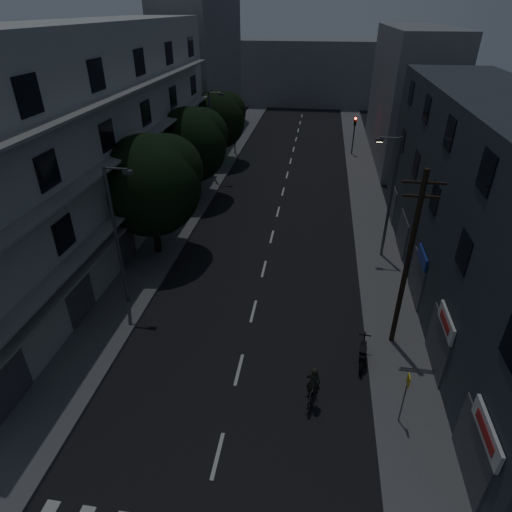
% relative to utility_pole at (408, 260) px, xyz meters
% --- Properties ---
extents(ground, '(160.00, 160.00, 0.00)m').
position_rel_utility_pole_xyz_m(ground, '(-7.30, 15.50, -4.87)').
color(ground, black).
rests_on(ground, ground).
extents(sidewalk_left, '(3.00, 90.00, 0.15)m').
position_rel_utility_pole_xyz_m(sidewalk_left, '(-14.80, 15.50, -4.79)').
color(sidewalk_left, '#565659').
rests_on(sidewalk_left, ground).
extents(sidewalk_right, '(3.00, 90.00, 0.15)m').
position_rel_utility_pole_xyz_m(sidewalk_right, '(0.20, 15.50, -4.79)').
color(sidewalk_right, '#565659').
rests_on(sidewalk_right, ground).
extents(lane_markings, '(0.15, 60.50, 0.01)m').
position_rel_utility_pole_xyz_m(lane_markings, '(-7.30, 21.75, -4.86)').
color(lane_markings, beige).
rests_on(lane_markings, ground).
extents(building_left, '(7.00, 36.00, 14.00)m').
position_rel_utility_pole_xyz_m(building_left, '(-19.28, 8.50, 2.13)').
color(building_left, '#AEAEA9').
rests_on(building_left, ground).
extents(building_right, '(6.19, 28.00, 11.00)m').
position_rel_utility_pole_xyz_m(building_right, '(4.69, 4.50, 0.63)').
color(building_right, '#2A3139').
rests_on(building_right, ground).
extents(building_far_left, '(6.00, 20.00, 16.00)m').
position_rel_utility_pole_xyz_m(building_far_left, '(-19.30, 38.50, 3.13)').
color(building_far_left, slate).
rests_on(building_far_left, ground).
extents(building_far_right, '(6.00, 20.00, 13.00)m').
position_rel_utility_pole_xyz_m(building_far_right, '(4.70, 32.50, 1.63)').
color(building_far_right, slate).
rests_on(building_far_right, ground).
extents(building_far_end, '(24.00, 8.00, 10.00)m').
position_rel_utility_pole_xyz_m(building_far_end, '(-7.30, 60.50, 0.13)').
color(building_far_end, slate).
rests_on(building_far_end, ground).
extents(tree_near, '(6.49, 6.49, 8.01)m').
position_rel_utility_pole_xyz_m(tree_near, '(-14.70, 7.06, 0.29)').
color(tree_near, black).
rests_on(tree_near, sidewalk_left).
extents(tree_mid, '(6.21, 6.21, 7.64)m').
position_rel_utility_pole_xyz_m(tree_mid, '(-14.97, 16.88, 0.06)').
color(tree_mid, black).
rests_on(tree_mid, sidewalk_left).
extents(tree_far, '(5.88, 5.88, 7.27)m').
position_rel_utility_pole_xyz_m(tree_far, '(-14.97, 26.94, -0.16)').
color(tree_far, black).
rests_on(tree_far, sidewalk_left).
extents(traffic_signal_far_right, '(0.28, 0.37, 4.10)m').
position_rel_utility_pole_xyz_m(traffic_signal_far_right, '(-0.60, 31.60, -1.77)').
color(traffic_signal_far_right, black).
rests_on(traffic_signal_far_right, sidewalk_right).
extents(traffic_signal_far_left, '(0.28, 0.37, 4.10)m').
position_rel_utility_pole_xyz_m(traffic_signal_far_left, '(-13.80, 29.99, -1.77)').
color(traffic_signal_far_left, black).
rests_on(traffic_signal_far_left, sidewalk_left).
extents(street_lamp_left_near, '(1.51, 0.25, 8.00)m').
position_rel_utility_pole_xyz_m(street_lamp_left_near, '(-14.39, 1.20, -0.27)').
color(street_lamp_left_near, '#575C5F').
rests_on(street_lamp_left_near, sidewalk_left).
extents(street_lamp_right, '(1.51, 0.25, 8.00)m').
position_rel_utility_pole_xyz_m(street_lamp_right, '(0.26, 8.76, -0.27)').
color(street_lamp_right, '#54575B').
rests_on(street_lamp_right, sidewalk_right).
extents(street_lamp_left_far, '(1.51, 0.25, 8.00)m').
position_rel_utility_pole_xyz_m(street_lamp_left_far, '(-14.36, 21.94, -0.27)').
color(street_lamp_left_far, '#52555A').
rests_on(street_lamp_left_far, sidewalk_left).
extents(utility_pole, '(1.80, 0.24, 9.00)m').
position_rel_utility_pole_xyz_m(utility_pole, '(0.00, 0.00, 0.00)').
color(utility_pole, black).
rests_on(utility_pole, sidewalk_right).
extents(bus_stop_sign, '(0.06, 0.35, 2.52)m').
position_rel_utility_pole_xyz_m(bus_stop_sign, '(-0.32, -4.97, -2.98)').
color(bus_stop_sign, '#595B60').
rests_on(bus_stop_sign, sidewalk_right).
extents(motorcycle, '(0.60, 2.07, 1.33)m').
position_rel_utility_pole_xyz_m(motorcycle, '(-1.60, -1.70, -4.34)').
color(motorcycle, black).
rests_on(motorcycle, ground).
extents(cyclist, '(0.79, 1.71, 2.09)m').
position_rel_utility_pole_xyz_m(cyclist, '(-3.86, -4.49, -4.16)').
color(cyclist, black).
rests_on(cyclist, ground).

